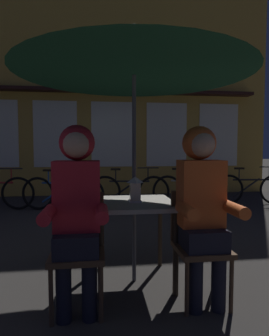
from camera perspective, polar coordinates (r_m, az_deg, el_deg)
name	(u,v)px	position (r m, az deg, el deg)	size (l,w,h in m)	color
ground_plane	(134,281)	(2.87, -0.07, -21.34)	(60.00, 60.00, 0.00)	#2D2B28
cafe_table	(134,213)	(2.66, -0.07, -8.79)	(0.72, 0.72, 0.74)	#B2AD9E
patio_umbrella	(134,53)	(2.73, -0.08, 21.72)	(2.10, 2.10, 2.31)	#4C4C51
lantern	(135,189)	(2.60, 0.12, -4.11)	(0.11, 0.11, 0.23)	white
chair_left	(78,244)	(2.33, -11.08, -14.50)	(0.40, 0.40, 0.87)	#513823
chair_right	(199,239)	(2.46, 12.53, -13.53)	(0.40, 0.40, 0.87)	#513823
person_left_hooded	(77,199)	(2.19, -11.30, -6.06)	(0.45, 0.56, 1.40)	black
person_right_hooded	(202,197)	(2.33, 13.13, -5.50)	(0.45, 0.56, 1.40)	black
shopfront_building	(84,79)	(8.20, -9.92, 16.92)	(10.00, 0.93, 6.20)	gold
bicycle_second	(63,193)	(5.91, -14.02, -4.80)	(1.65, 0.40, 0.84)	black
bicycle_third	(129,191)	(6.05, -1.05, -4.49)	(1.67, 0.27, 0.84)	black
bicycle_fourth	(189,189)	(6.38, 10.72, -4.13)	(1.67, 0.28, 0.84)	black
bicycle_fifth	(251,189)	(6.84, 22.09, -3.80)	(1.68, 0.20, 0.84)	black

